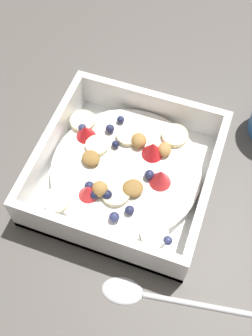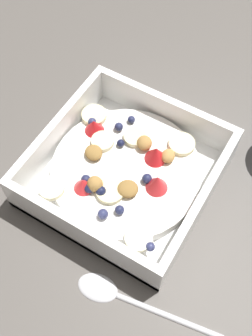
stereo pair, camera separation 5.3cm
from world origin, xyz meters
name	(u,v)px [view 2 (the right image)]	position (x,y,z in m)	size (l,w,h in m)	color
ground_plane	(140,173)	(0.00, 0.00, 0.00)	(2.40, 2.40, 0.00)	#56514C
fruit_bowl	(126,172)	(0.02, -0.01, 0.02)	(0.22, 0.22, 0.06)	white
spoon	(119,295)	(0.15, 0.06, 0.00)	(0.05, 0.17, 0.01)	silver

